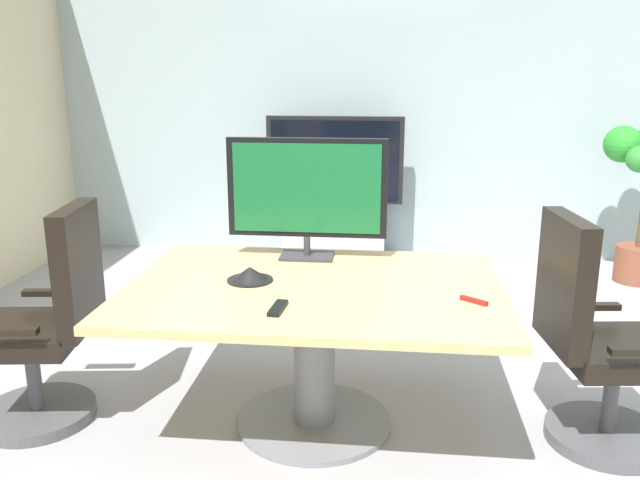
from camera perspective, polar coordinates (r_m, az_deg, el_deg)
The scene contains 11 objects.
ground_plane at distance 3.23m, azimuth 0.72°, elevation -17.24°, with size 7.70×7.70×0.00m, color #99999E.
wall_back_glass_partition at distance 6.09m, azimuth 3.90°, elevation 12.39°, with size 5.75×0.10×2.93m, color #9EB2B7.
conference_table at distance 3.14m, azimuth -0.50°, elevation -7.12°, with size 1.75×1.24×0.73m.
office_chair_left at distance 3.48m, azimuth -22.55°, elevation -7.58°, with size 0.62×0.60×1.09m.
office_chair_right at distance 3.28m, azimuth 22.83°, elevation -8.99°, with size 0.62×0.60×1.09m.
tv_monitor at distance 3.43m, azimuth -1.15°, elevation 4.27°, with size 0.84×0.18×0.64m.
wall_display_unit at distance 5.88m, azimuth 1.28°, elevation 2.28°, with size 1.20×0.36×1.31m.
potted_plant at distance 5.88m, azimuth 26.06°, elevation 3.85°, with size 0.65×0.61×1.27m.
conference_phone at distance 3.13m, azimuth -6.12°, elevation -3.01°, with size 0.22×0.22×0.07m.
remote_control at distance 2.76m, azimuth -3.69°, elevation -5.93°, with size 0.05×0.17×0.02m, color black.
whiteboard_marker at distance 2.91m, azimuth 13.25°, elevation -5.16°, with size 0.13×0.02×0.02m, color red.
Camera 1 is at (0.26, -2.73, 1.71)m, focal length 36.76 mm.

